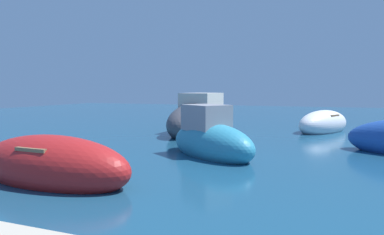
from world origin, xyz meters
name	(u,v)px	position (x,y,z in m)	size (l,w,h in m)	color
moored_boat_0	(323,124)	(-5.53, 13.85, 0.40)	(3.28, 4.39, 1.44)	white
moored_boat_1	(211,140)	(-9.10, 5.60, 0.51)	(4.01, 3.48, 2.01)	teal
moored_boat_5	(52,165)	(-11.64, 1.13, 0.41)	(4.37, 1.78, 1.46)	#B21E1E
moored_boat_6	(199,120)	(-11.44, 11.01, 0.68)	(2.49, 5.72, 2.47)	#3F3F47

